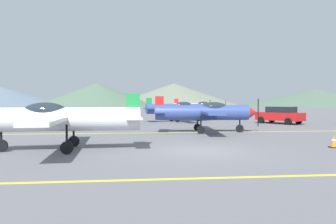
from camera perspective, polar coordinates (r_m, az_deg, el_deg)
ground_plane at (r=13.89m, az=5.49°, el=-6.90°), size 400.00×400.00×0.00m
apron_line_near at (r=9.27m, az=11.60°, el=-11.35°), size 80.00×0.16×0.01m
apron_line_far at (r=21.72m, az=1.27°, el=-3.68°), size 80.00×0.16×0.01m
airplane_near at (r=14.51m, az=-18.82°, el=-1.08°), size 7.18×8.27×2.48m
airplane_mid at (r=22.03m, az=6.75°, el=0.00°), size 7.21×8.28×2.48m
airplane_far at (r=33.44m, az=1.89°, el=0.67°), size 7.24×8.27×2.48m
airplane_back at (r=44.18m, az=5.61°, el=0.97°), size 7.22×8.29×2.48m
car_sedan at (r=32.15m, az=19.32°, el=-0.47°), size 3.86×4.58×1.62m
traffic_cone_front at (r=16.57m, az=27.43°, el=-4.67°), size 0.36×0.36×0.59m
hill_left at (r=168.49m, az=-27.80°, el=2.52°), size 64.31×64.31×9.06m
hill_centerleft at (r=155.24m, az=-12.58°, el=3.10°), size 56.19×56.19×10.85m
hill_centerright at (r=173.74m, az=1.06°, el=3.17°), size 69.53×69.53×11.82m
hill_right at (r=152.56m, az=24.78°, el=2.28°), size 71.69×71.69×7.09m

